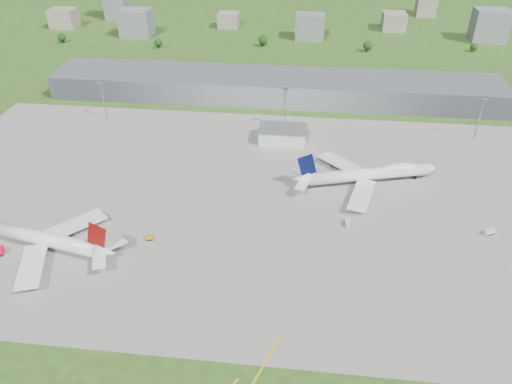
# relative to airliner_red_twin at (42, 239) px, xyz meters

# --- Properties ---
(ground) EXTENTS (1400.00, 1400.00, 0.00)m
(ground) POSITION_rel_airliner_red_twin_xyz_m (80.31, 157.71, -5.10)
(ground) COLOR #2A5019
(ground) RESTS_ON ground
(apron) EXTENTS (360.00, 190.00, 0.08)m
(apron) POSITION_rel_airliner_red_twin_xyz_m (90.31, 47.71, -5.06)
(apron) COLOR gray
(apron) RESTS_ON ground
(terminal) EXTENTS (300.00, 42.00, 15.00)m
(terminal) POSITION_rel_airliner_red_twin_xyz_m (80.31, 172.71, 2.40)
(terminal) COLOR gray
(terminal) RESTS_ON ground
(ops_building) EXTENTS (26.00, 16.00, 8.00)m
(ops_building) POSITION_rel_airliner_red_twin_xyz_m (90.31, 107.71, -1.10)
(ops_building) COLOR silver
(ops_building) RESTS_ON ground
(mast_west) EXTENTS (3.50, 2.00, 25.90)m
(mast_west) POSITION_rel_airliner_red_twin_xyz_m (-19.69, 122.71, 12.60)
(mast_west) COLOR gray
(mast_west) RESTS_ON ground
(mast_center) EXTENTS (3.50, 2.00, 25.90)m
(mast_center) POSITION_rel_airliner_red_twin_xyz_m (90.31, 122.71, 12.60)
(mast_center) COLOR gray
(mast_center) RESTS_ON ground
(mast_east) EXTENTS (3.50, 2.00, 25.90)m
(mast_east) POSITION_rel_airliner_red_twin_xyz_m (200.31, 122.71, 12.60)
(mast_east) COLOR gray
(mast_east) RESTS_ON ground
(airliner_red_twin) EXTENTS (69.38, 53.35, 19.16)m
(airliner_red_twin) POSITION_rel_airliner_red_twin_xyz_m (0.00, 0.00, 0.00)
(airliner_red_twin) COLOR white
(airliner_red_twin) RESTS_ON ground
(airliner_blue_quad) EXTENTS (72.48, 55.71, 19.30)m
(airliner_blue_quad) POSITION_rel_airliner_red_twin_xyz_m (135.83, 66.86, 0.26)
(airliner_blue_quad) COLOR white
(airliner_blue_quad) RESTS_ON ground
(tug_yellow) EXTENTS (4.11, 3.25, 1.79)m
(tug_yellow) POSITION_rel_airliner_red_twin_xyz_m (41.20, 10.66, -4.17)
(tug_yellow) COLOR orange
(tug_yellow) RESTS_ON ground
(van_white_near) EXTENTS (2.24, 4.71, 2.40)m
(van_white_near) POSITION_rel_airliner_red_twin_xyz_m (124.45, 30.63, -3.89)
(van_white_near) COLOR silver
(van_white_near) RESTS_ON ground
(van_white_far) EXTENTS (5.28, 4.14, 2.48)m
(van_white_far) POSITION_rel_airliner_red_twin_xyz_m (184.29, 31.03, -3.85)
(van_white_far) COLOR silver
(van_white_far) RESTS_ON ground
(bldg_far_w) EXTENTS (24.00, 20.00, 18.00)m
(bldg_far_w) POSITION_rel_airliner_red_twin_xyz_m (-139.69, 327.71, 3.90)
(bldg_far_w) COLOR gray
(bldg_far_w) RESTS_ON ground
(bldg_w) EXTENTS (28.00, 22.00, 24.00)m
(bldg_w) POSITION_rel_airliner_red_twin_xyz_m (-59.69, 307.71, 6.90)
(bldg_w) COLOR slate
(bldg_w) RESTS_ON ground
(bldg_cw) EXTENTS (20.00, 18.00, 14.00)m
(bldg_cw) POSITION_rel_airliner_red_twin_xyz_m (20.31, 347.71, 1.90)
(bldg_cw) COLOR gray
(bldg_cw) RESTS_ON ground
(bldg_c) EXTENTS (26.00, 20.00, 22.00)m
(bldg_c) POSITION_rel_airliner_red_twin_xyz_m (100.31, 317.71, 5.90)
(bldg_c) COLOR slate
(bldg_c) RESTS_ON ground
(bldg_ce) EXTENTS (22.00, 24.00, 16.00)m
(bldg_ce) POSITION_rel_airliner_red_twin_xyz_m (180.31, 357.71, 2.90)
(bldg_ce) COLOR gray
(bldg_ce) RESTS_ON ground
(bldg_e) EXTENTS (30.00, 22.00, 28.00)m
(bldg_e) POSITION_rel_airliner_red_twin_xyz_m (260.31, 327.71, 8.90)
(bldg_e) COLOR slate
(bldg_e) RESTS_ON ground
(tree_far_w) EXTENTS (7.20, 7.20, 8.80)m
(tree_far_w) POSITION_rel_airliner_red_twin_xyz_m (-119.69, 277.71, 0.08)
(tree_far_w) COLOR #382314
(tree_far_w) RESTS_ON ground
(tree_w) EXTENTS (6.75, 6.75, 8.25)m
(tree_w) POSITION_rel_airliner_red_twin_xyz_m (-29.69, 272.71, -0.24)
(tree_w) COLOR #382314
(tree_w) RESTS_ON ground
(tree_c) EXTENTS (8.10, 8.10, 9.90)m
(tree_c) POSITION_rel_airliner_red_twin_xyz_m (60.31, 287.71, 0.73)
(tree_c) COLOR #382314
(tree_c) RESTS_ON ground
(tree_e) EXTENTS (7.65, 7.65, 9.35)m
(tree_e) POSITION_rel_airliner_red_twin_xyz_m (150.31, 282.71, 0.41)
(tree_e) COLOR #382314
(tree_e) RESTS_ON ground
(tree_far_e) EXTENTS (6.30, 6.30, 7.70)m
(tree_far_e) POSITION_rel_airliner_red_twin_xyz_m (240.31, 292.71, -0.57)
(tree_far_e) COLOR #382314
(tree_far_e) RESTS_ON ground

